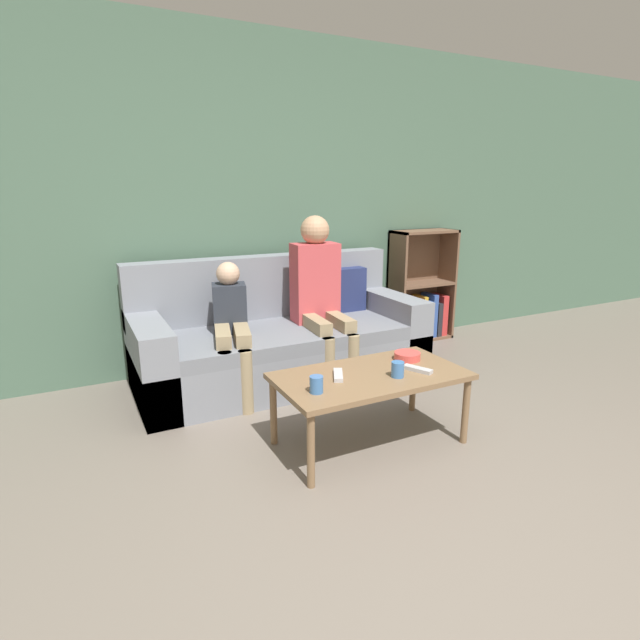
{
  "coord_description": "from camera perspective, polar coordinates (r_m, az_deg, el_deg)",
  "views": [
    {
      "loc": [
        -1.25,
        -1.08,
        1.43
      ],
      "look_at": [
        0.15,
        1.68,
        0.61
      ],
      "focal_mm": 28.0,
      "sensor_mm": 36.0,
      "label": 1
    }
  ],
  "objects": [
    {
      "name": "tv_remote_0",
      "position": [
        2.75,
        2.09,
        -6.31
      ],
      "size": [
        0.12,
        0.17,
        0.02
      ],
      "rotation": [
        0.0,
        0.0,
        -0.48
      ],
      "color": "#B7B7BC",
      "rests_on": "coffee_table"
    },
    {
      "name": "cup_near",
      "position": [
        2.54,
        -0.42,
        -7.38
      ],
      "size": [
        0.07,
        0.07,
        0.09
      ],
      "color": "#3D70B2",
      "rests_on": "coffee_table"
    },
    {
      "name": "couch",
      "position": [
        3.82,
        -4.49,
        -2.39
      ],
      "size": [
        2.14,
        0.9,
        0.91
      ],
      "color": "gray",
      "rests_on": "ground_plane"
    },
    {
      "name": "ground_plane",
      "position": [
        2.19,
        18.66,
        -26.81
      ],
      "size": [
        22.0,
        22.0,
        0.0
      ],
      "primitive_type": "plane",
      "color": "#70665B"
    },
    {
      "name": "wall_back",
      "position": [
        4.1,
        -9.38,
        12.91
      ],
      "size": [
        12.0,
        0.06,
        2.6
      ],
      "color": "#4C6B56",
      "rests_on": "ground_plane"
    },
    {
      "name": "coffee_table",
      "position": [
        2.83,
        5.8,
        -6.9
      ],
      "size": [
        1.06,
        0.57,
        0.43
      ],
      "color": "brown",
      "rests_on": "ground_plane"
    },
    {
      "name": "person_child",
      "position": [
        3.49,
        -10.11,
        -0.31
      ],
      "size": [
        0.37,
        0.65,
        0.93
      ],
      "rotation": [
        0.0,
        0.0,
        -0.25
      ],
      "color": "#9E8966",
      "rests_on": "ground_plane"
    },
    {
      "name": "cup_far",
      "position": [
        2.77,
        8.87,
        -5.6
      ],
      "size": [
        0.07,
        0.07,
        0.09
      ],
      "color": "#3D70B2",
      "rests_on": "coffee_table"
    },
    {
      "name": "tv_remote_1",
      "position": [
        2.88,
        11.09,
        -5.55
      ],
      "size": [
        0.11,
        0.17,
        0.02
      ],
      "rotation": [
        0.0,
        0.0,
        0.43
      ],
      "color": "#B7B7BC",
      "rests_on": "coffee_table"
    },
    {
      "name": "snack_bowl",
      "position": [
        3.06,
        9.95,
        -4.07
      ],
      "size": [
        0.16,
        0.16,
        0.05
      ],
      "color": "#DB4C47",
      "rests_on": "coffee_table"
    },
    {
      "name": "bookshelf",
      "position": [
        4.9,
        11.37,
        2.35
      ],
      "size": [
        0.62,
        0.28,
        1.05
      ],
      "color": "brown",
      "rests_on": "ground_plane"
    },
    {
      "name": "person_adult",
      "position": [
        3.76,
        -0.13,
        3.79
      ],
      "size": [
        0.36,
        0.64,
        1.23
      ],
      "rotation": [
        0.0,
        0.0,
        -0.07
      ],
      "color": "#9E8966",
      "rests_on": "ground_plane"
    }
  ]
}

